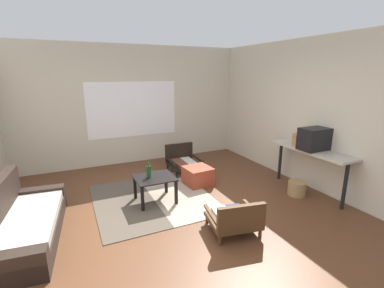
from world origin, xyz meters
TOP-DOWN VIEW (x-y plane):
  - ground_plane at (0.00, 0.00)m, footprint 7.80×7.80m
  - far_wall_with_window at (0.00, 3.06)m, footprint 5.60×0.13m
  - side_wall_right at (2.66, 0.30)m, footprint 0.12×6.60m
  - area_rug at (-0.23, 0.87)m, footprint 1.90×2.03m
  - couch at (-2.09, 0.43)m, footprint 0.93×1.92m
  - coffee_table at (-0.21, 0.75)m, footprint 0.64×0.56m
  - armchair_by_window at (0.77, 1.90)m, footprint 0.64×0.64m
  - armchair_striped_foreground at (0.46, -0.59)m, footprint 0.74×0.71m
  - ottoman_orange at (0.75, 1.10)m, footprint 0.52×0.52m
  - console_shelf at (2.37, -0.03)m, footprint 0.45×1.54m
  - crt_television at (2.37, -0.09)m, footprint 0.51×0.32m
  - clay_vase at (2.37, 0.25)m, footprint 0.25×0.25m
  - glass_bottle at (-0.30, 0.80)m, footprint 0.07×0.07m
  - wicker_basket at (2.11, -0.06)m, footprint 0.31×0.31m

SIDE VIEW (x-z plane):
  - ground_plane at x=0.00m, z-range 0.00..0.00m
  - area_rug at x=-0.23m, z-range 0.00..0.01m
  - wicker_basket at x=2.11m, z-range 0.00..0.25m
  - ottoman_orange at x=0.75m, z-range 0.00..0.34m
  - couch at x=-2.09m, z-range -0.15..0.59m
  - armchair_striped_foreground at x=0.46m, z-range -0.03..0.48m
  - armchair_by_window at x=0.77m, z-range -0.03..0.54m
  - coffee_table at x=-0.21m, z-range 0.13..0.56m
  - glass_bottle at x=-0.30m, z-range 0.41..0.65m
  - console_shelf at x=2.37m, z-range 0.32..1.12m
  - clay_vase at x=2.37m, z-range 0.76..1.08m
  - crt_television at x=2.37m, z-range 0.81..1.18m
  - far_wall_with_window at x=0.00m, z-range 0.00..2.70m
  - side_wall_right at x=2.66m, z-range 0.00..2.70m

